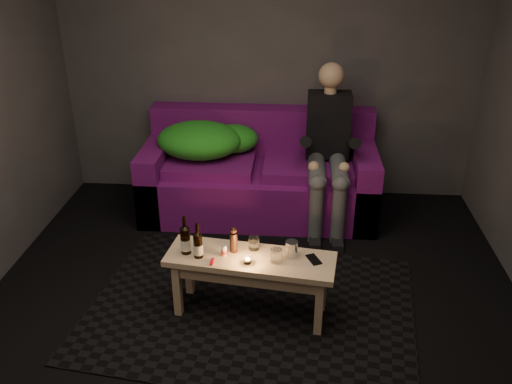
% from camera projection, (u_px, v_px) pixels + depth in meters
% --- Properties ---
extents(floor, '(4.50, 4.50, 0.00)m').
position_uv_depth(floor, '(249.00, 332.00, 3.71)').
color(floor, black).
rests_on(floor, ground).
extents(room, '(4.50, 4.50, 4.50)m').
position_uv_depth(room, '(254.00, 77.00, 3.40)').
color(room, silver).
rests_on(room, ground).
extents(rug, '(2.51, 1.96, 0.01)m').
position_uv_depth(rug, '(251.00, 307.00, 3.94)').
color(rug, black).
rests_on(rug, floor).
extents(sofa, '(2.16, 0.97, 0.93)m').
position_uv_depth(sofa, '(260.00, 177.00, 5.19)').
color(sofa, '#680E6B').
rests_on(sofa, floor).
extents(green_blanket, '(0.95, 0.65, 0.32)m').
position_uv_depth(green_blanket, '(205.00, 140.00, 5.06)').
color(green_blanket, green).
rests_on(green_blanket, sofa).
extents(person, '(0.39, 0.90, 1.44)m').
position_uv_depth(person, '(328.00, 145.00, 4.81)').
color(person, black).
rests_on(person, sofa).
extents(coffee_table, '(1.19, 0.51, 0.47)m').
position_uv_depth(coffee_table, '(250.00, 267.00, 3.73)').
color(coffee_table, tan).
rests_on(coffee_table, rug).
extents(beer_bottle_a, '(0.07, 0.07, 0.28)m').
position_uv_depth(beer_bottle_a, '(185.00, 240.00, 3.69)').
color(beer_bottle_a, black).
rests_on(beer_bottle_a, coffee_table).
extents(beer_bottle_b, '(0.07, 0.07, 0.26)m').
position_uv_depth(beer_bottle_b, '(198.00, 245.00, 3.65)').
color(beer_bottle_b, black).
rests_on(beer_bottle_b, coffee_table).
extents(salt_shaker, '(0.04, 0.04, 0.08)m').
position_uv_depth(salt_shaker, '(224.00, 251.00, 3.68)').
color(salt_shaker, silver).
rests_on(salt_shaker, coffee_table).
extents(pepper_mill, '(0.06, 0.06, 0.14)m').
position_uv_depth(pepper_mill, '(234.00, 242.00, 3.72)').
color(pepper_mill, black).
rests_on(pepper_mill, coffee_table).
extents(tumbler_back, '(0.09, 0.09, 0.09)m').
position_uv_depth(tumbler_back, '(254.00, 243.00, 3.76)').
color(tumbler_back, white).
rests_on(tumbler_back, coffee_table).
extents(tealight, '(0.05, 0.05, 0.04)m').
position_uv_depth(tealight, '(248.00, 260.00, 3.61)').
color(tealight, white).
rests_on(tealight, coffee_table).
extents(tumbler_front, '(0.09, 0.09, 0.10)m').
position_uv_depth(tumbler_front, '(276.00, 256.00, 3.61)').
color(tumbler_front, white).
rests_on(tumbler_front, coffee_table).
extents(steel_cup, '(0.10, 0.10, 0.12)m').
position_uv_depth(steel_cup, '(292.00, 249.00, 3.67)').
color(steel_cup, silver).
rests_on(steel_cup, coffee_table).
extents(smartphone, '(0.12, 0.15, 0.01)m').
position_uv_depth(smartphone, '(314.00, 259.00, 3.65)').
color(smartphone, black).
rests_on(smartphone, coffee_table).
extents(red_lighter, '(0.02, 0.08, 0.01)m').
position_uv_depth(red_lighter, '(212.00, 262.00, 3.62)').
color(red_lighter, red).
rests_on(red_lighter, coffee_table).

